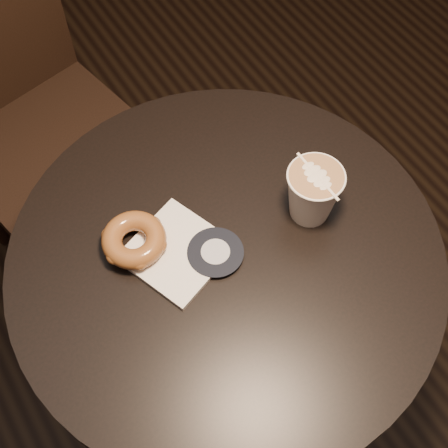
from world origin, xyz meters
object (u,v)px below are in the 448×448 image
object	(u,v)px
cafe_table	(226,304)
pastry_bag	(177,252)
doughnut	(134,240)
chair	(15,92)
latte_cup	(313,194)

from	to	relation	value
cafe_table	pastry_bag	bearing A→B (deg)	147.15
cafe_table	doughnut	world-z (taller)	doughnut
cafe_table	doughnut	bearing A→B (deg)	143.25
cafe_table	chair	xyz separation A→B (m)	(-0.13, 0.68, 0.02)
cafe_table	chair	size ratio (longest dim) A/B	0.73
chair	doughnut	distance (m)	0.63
chair	cafe_table	bearing A→B (deg)	-90.54
cafe_table	pastry_bag	world-z (taller)	pastry_bag
pastry_bag	doughnut	bearing A→B (deg)	118.95
pastry_bag	doughnut	distance (m)	0.07
chair	doughnut	bearing A→B (deg)	-100.01
pastry_bag	doughnut	xyz separation A→B (m)	(-0.05, 0.04, 0.02)
chair	latte_cup	xyz separation A→B (m)	(0.29, -0.69, 0.23)
chair	pastry_bag	size ratio (longest dim) A/B	7.27
doughnut	latte_cup	xyz separation A→B (m)	(0.27, -0.09, 0.03)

